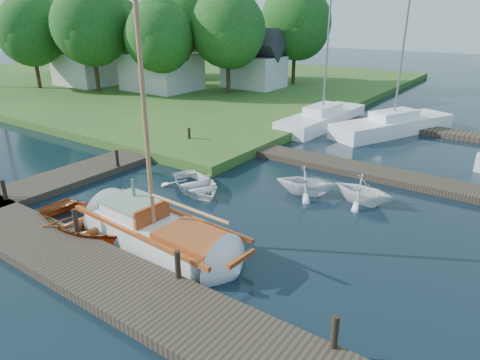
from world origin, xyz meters
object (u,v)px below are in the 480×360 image
Objects in this scene: tender_b at (307,179)px; tree_3 at (228,29)px; tree_6 at (53,27)px; dinghy at (86,218)px; tender_d at (363,188)px; tree_4 at (188,20)px; tree_5 at (120,29)px; mooring_post_1 at (76,221)px; house_b at (87,60)px; tree_1 at (91,25)px; marina_boat_0 at (322,118)px; tree_2 at (160,36)px; mooring_post_2 at (178,264)px; sailboat at (162,236)px; mooring_post_4 at (117,158)px; house_a at (161,62)px; tree_0 at (31,31)px; tree_7 at (296,22)px; mooring_post_3 at (335,332)px; marina_boat_1 at (393,124)px; tender_a at (196,183)px; mooring_post_5 at (189,135)px; house_c at (254,64)px; mooring_post_0 at (4,190)px.

tree_3 reaches higher than tender_b.
tender_b is 0.29× the size of tree_6.
tender_d reaches higher than dinghy.
tree_4 is 1.19× the size of tree_5.
mooring_post_1 is 0.14× the size of house_b.
marina_boat_0 is at bearing 4.51° from tree_1.
house_b is at bearing -14.37° from tree_6.
tender_d is 24.54m from tree_2.
tree_6 is (-37.50, 21.05, 4.94)m from mooring_post_2.
dinghy is (-2.85, -0.75, 0.10)m from sailboat.
marina_boat_0 is (3.95, 13.70, -0.13)m from mooring_post_4.
mooring_post_2 is 9.86m from mooring_post_4.
tree_6 reaches higher than tree_2.
house_a is 0.78× the size of tree_5.
mooring_post_2 is 7.81m from tender_b.
house_a is at bearing 44.66° from tree_1.
tree_0 reaches higher than mooring_post_2.
house_b is 0.62× the size of tree_7.
tree_7 is (16.00, 12.05, 3.43)m from house_b.
sailboat is 40.97m from tree_6.
mooring_post_3 is 0.14× the size of house_b.
tree_1 is at bearing 18.44° from tree_0.
mooring_post_2 is 0.10× the size of tree_5.
tree_6 is (-35.53, 19.70, 5.30)m from sailboat.
marina_boat_1 is 21.46m from house_a.
marina_boat_1 is at bearing -12.38° from dinghy.
tree_7 reaches higher than tender_b.
tree_0 is (-27.38, 9.57, 5.19)m from tender_a.
house_c is at bearing 112.38° from mooring_post_5.
tree_6 is (-42.00, 21.05, 4.94)m from mooring_post_3.
house_b is 10.67m from tree_4.
mooring_post_2 is 0.24× the size of tender_a.
mooring_post_5 is at bearing 111.80° from mooring_post_1.
sailboat is 0.92× the size of marina_boat_0.
marina_boat_1 reaches higher than tree_1.
tree_2 is 0.83× the size of tree_7.
tree_6 is (-32.67, 20.45, 5.20)m from dinghy.
house_c is at bearing 88.70° from marina_boat_1.
tree_1 is 1.18× the size of tree_2.
house_a is 1.19× the size of house_c.
marina_boat_0 is (-9.05, 18.70, -0.13)m from mooring_post_3.
mooring_post_1 and mooring_post_4 have the same top height.
mooring_post_1 reaches higher than tender_a.
tender_d is (11.07, 8.29, -0.07)m from mooring_post_0.
dinghy is (-0.32, 0.60, -0.26)m from mooring_post_1.
marina_boat_1 is at bearing -2.17° from tree_6.
tree_3 is 0.93× the size of tree_7.
house_c is 0.62× the size of tree_6.
tree_0 is at bearing 157.31° from mooring_post_3.
marina_boat_0 is at bearing -23.78° from tree_4.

